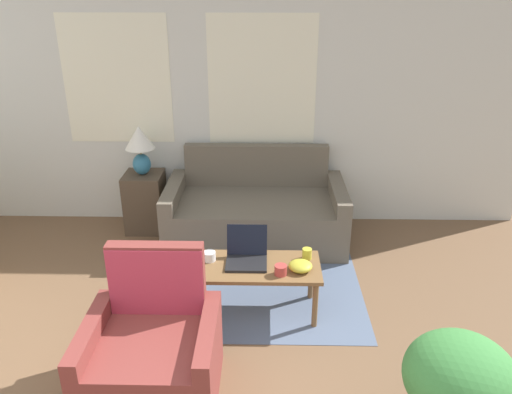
{
  "coord_description": "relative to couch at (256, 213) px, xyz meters",
  "views": [
    {
      "loc": [
        0.7,
        -1.41,
        2.47
      ],
      "look_at": [
        0.62,
        2.57,
        0.75
      ],
      "focal_mm": 35.0,
      "sensor_mm": 36.0,
      "label": 1
    }
  ],
  "objects": [
    {
      "name": "wall_back",
      "position": [
        -0.6,
        0.48,
        1.03
      ],
      "size": [
        6.93,
        0.06,
        2.6
      ],
      "color": "silver",
      "rests_on": "ground_plane"
    },
    {
      "name": "armchair",
      "position": [
        -0.61,
        -2.14,
        -0.0
      ],
      "size": [
        0.83,
        0.74,
        0.94
      ],
      "color": "brown",
      "rests_on": "ground_plane"
    },
    {
      "name": "rug",
      "position": [
        0.03,
        -0.67,
        -0.28
      ],
      "size": [
        1.81,
        2.05,
        0.01
      ],
      "color": "slate",
      "rests_on": "ground_plane"
    },
    {
      "name": "cup_navy",
      "position": [
        -0.34,
        -1.21,
        0.19
      ],
      "size": [
        0.1,
        0.1,
        0.07
      ],
      "color": "white",
      "rests_on": "coffee_table"
    },
    {
      "name": "snack_bowl",
      "position": [
        0.37,
        -1.35,
        0.19
      ],
      "size": [
        0.18,
        0.18,
        0.07
      ],
      "color": "gold",
      "rests_on": "coffee_table"
    },
    {
      "name": "side_table",
      "position": [
        -1.18,
        0.18,
        0.04
      ],
      "size": [
        0.4,
        0.4,
        0.63
      ],
      "color": "#4C3D2D",
      "rests_on": "ground_plane"
    },
    {
      "name": "coffee_table",
      "position": [
        0.03,
        -1.28,
        0.1
      ],
      "size": [
        1.0,
        0.48,
        0.43
      ],
      "color": "brown",
      "rests_on": "ground_plane"
    },
    {
      "name": "laptop",
      "position": [
        -0.05,
        -1.22,
        0.21
      ],
      "size": [
        0.32,
        0.32,
        0.26
      ],
      "color": "black",
      "rests_on": "coffee_table"
    },
    {
      "name": "potted_plant",
      "position": [
        1.18,
        -2.51,
        0.15
      ],
      "size": [
        0.62,
        0.62,
        0.71
      ],
      "color": "#4C4C4C",
      "rests_on": "ground_plane"
    },
    {
      "name": "couch",
      "position": [
        0.0,
        0.0,
        0.0
      ],
      "size": [
        1.79,
        0.93,
        0.91
      ],
      "color": "#665B4C",
      "rests_on": "ground_plane"
    },
    {
      "name": "cup_yellow",
      "position": [
        0.22,
        -1.41,
        0.19
      ],
      "size": [
        0.1,
        0.1,
        0.08
      ],
      "color": "#B23D38",
      "rests_on": "coffee_table"
    },
    {
      "name": "cup_white",
      "position": [
        0.44,
        -1.17,
        0.19
      ],
      "size": [
        0.08,
        0.08,
        0.09
      ],
      "color": "gold",
      "rests_on": "coffee_table"
    },
    {
      "name": "table_lamp",
      "position": [
        -1.18,
        0.18,
        0.67
      ],
      "size": [
        0.3,
        0.3,
        0.51
      ],
      "color": "teal",
      "rests_on": "side_table"
    }
  ]
}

